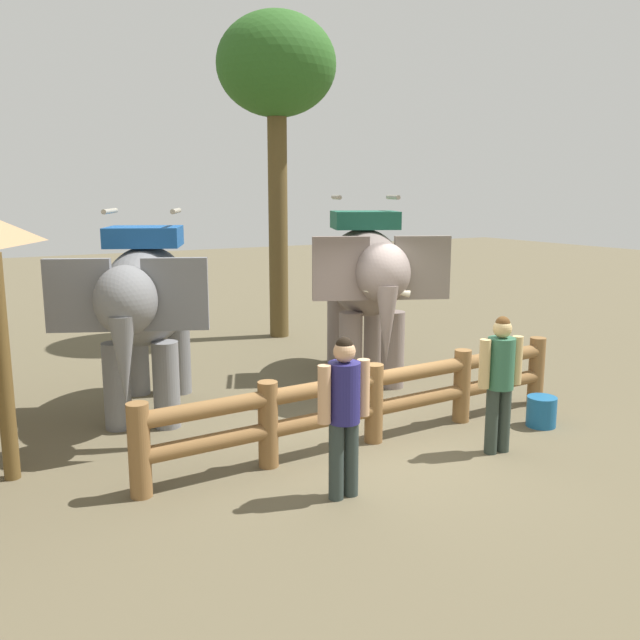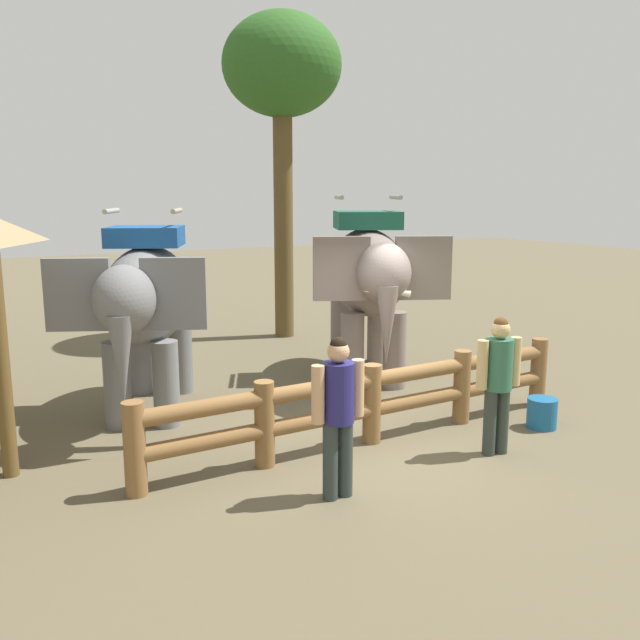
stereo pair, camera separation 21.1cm
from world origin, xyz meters
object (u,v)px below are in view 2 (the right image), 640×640
object	(u,v)px
elephant_center	(369,277)
tree_back_center	(282,75)
feed_bucket	(542,413)
elephant_near_left	(146,301)
log_fence	(372,398)
tourist_woman_in_black	(338,406)
tourist_man_in_blue	(498,376)

from	to	relation	value
elephant_center	tree_back_center	distance (m)	5.54
tree_back_center	feed_bucket	xyz separation A→B (m)	(0.52, -7.26, -5.49)
elephant_near_left	tree_back_center	xyz separation A→B (m)	(4.11, 4.01, 4.02)
log_fence	tourist_woman_in_black	size ratio (longest dim) A/B	3.64
tree_back_center	tourist_woman_in_black	bearing A→B (deg)	-111.48
elephant_center	tree_back_center	xyz separation A→B (m)	(0.24, 3.92, 3.91)
elephant_center	feed_bucket	xyz separation A→B (m)	(0.76, -3.34, -1.58)
tree_back_center	elephant_near_left	bearing A→B (deg)	-135.72
elephant_center	tourist_woman_in_black	xyz separation A→B (m)	(-2.84, -3.89, -0.77)
log_fence	elephant_near_left	size ratio (longest dim) A/B	1.81
tourist_man_in_blue	tree_back_center	size ratio (longest dim) A/B	0.25
elephant_center	tourist_woman_in_black	distance (m)	4.87
elephant_near_left	log_fence	bearing A→B (deg)	-49.09
feed_bucket	elephant_center	bearing A→B (deg)	102.79
log_fence	elephant_center	distance (m)	3.36
tree_back_center	elephant_center	bearing A→B (deg)	-93.44
tourist_woman_in_black	feed_bucket	world-z (taller)	tourist_woman_in_black
elephant_center	tourist_woman_in_black	world-z (taller)	elephant_center
tourist_woman_in_black	feed_bucket	bearing A→B (deg)	8.57
elephant_near_left	tourist_woman_in_black	world-z (taller)	elephant_near_left
log_fence	elephant_near_left	xyz separation A→B (m)	(-2.24, 2.59, 1.09)
elephant_near_left	tourist_man_in_blue	distance (m)	5.04
tree_back_center	feed_bucket	world-z (taller)	tree_back_center
tourist_man_in_blue	elephant_center	bearing A→B (deg)	82.71
log_fence	elephant_near_left	world-z (taller)	elephant_near_left
elephant_near_left	elephant_center	distance (m)	3.88
elephant_near_left	tourist_woman_in_black	distance (m)	3.99
tourist_woman_in_black	tourist_man_in_blue	size ratio (longest dim) A/B	1.01
elephant_center	log_fence	bearing A→B (deg)	-121.33
log_fence	feed_bucket	world-z (taller)	log_fence
log_fence	elephant_center	size ratio (longest dim) A/B	1.70
tourist_woman_in_black	feed_bucket	distance (m)	3.72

